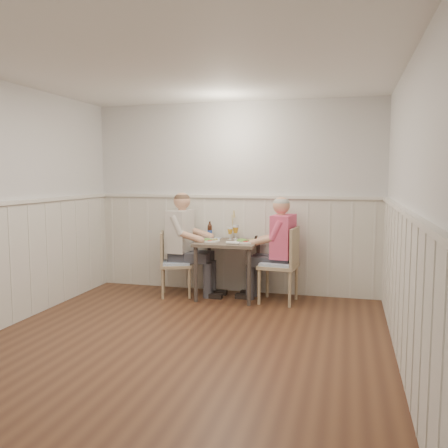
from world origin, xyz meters
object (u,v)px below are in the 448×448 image
object	(u,v)px
chair_left	(172,261)
diner_cream	(183,251)
beer_bottle	(210,231)
grass_vase	(232,225)
man_in_pink	(280,257)
chair_right	(283,262)
dining_table	(228,250)

from	to	relation	value
chair_left	diner_cream	bearing A→B (deg)	47.10
beer_bottle	grass_vase	world-z (taller)	grass_vase
grass_vase	man_in_pink	bearing A→B (deg)	-21.13
chair_right	diner_cream	bearing A→B (deg)	176.14
grass_vase	dining_table	bearing A→B (deg)	-85.63
dining_table	man_in_pink	xyz separation A→B (m)	(0.68, 0.04, -0.07)
dining_table	grass_vase	size ratio (longest dim) A/B	1.96
chair_left	diner_cream	distance (m)	0.21
diner_cream	dining_table	bearing A→B (deg)	-3.92
man_in_pink	grass_vase	world-z (taller)	man_in_pink
chair_left	grass_vase	size ratio (longest dim) A/B	2.14
man_in_pink	diner_cream	world-z (taller)	diner_cream
dining_table	diner_cream	xyz separation A→B (m)	(-0.63, 0.04, -0.05)
beer_bottle	grass_vase	size ratio (longest dim) A/B	0.57
beer_bottle	dining_table	bearing A→B (deg)	-38.48
diner_cream	man_in_pink	bearing A→B (deg)	-0.19
diner_cream	chair_right	bearing A→B (deg)	-3.86
diner_cream	beer_bottle	world-z (taller)	diner_cream
beer_bottle	grass_vase	distance (m)	0.31
beer_bottle	grass_vase	xyz separation A→B (m)	(0.30, 0.05, 0.08)
chair_left	beer_bottle	distance (m)	0.67
diner_cream	beer_bottle	size ratio (longest dim) A/B	6.10
dining_table	diner_cream	world-z (taller)	diner_cream
dining_table	beer_bottle	size ratio (longest dim) A/B	3.44
chair_left	diner_cream	world-z (taller)	diner_cream
chair_left	man_in_pink	bearing A→B (deg)	4.84
chair_right	man_in_pink	xyz separation A→B (m)	(-0.05, 0.09, 0.05)
diner_cream	grass_vase	world-z (taller)	diner_cream
man_in_pink	diner_cream	xyz separation A→B (m)	(-1.31, 0.00, 0.02)
chair_right	grass_vase	bearing A→B (deg)	154.56
dining_table	chair_right	xyz separation A→B (m)	(0.73, -0.05, -0.12)
grass_vase	chair_left	bearing A→B (deg)	-151.65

